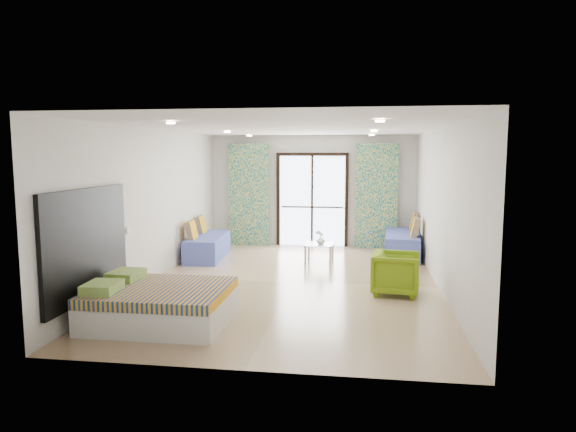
# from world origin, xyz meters

# --- Properties ---
(floor) EXTENTS (5.00, 7.50, 0.01)m
(floor) POSITION_xyz_m (0.00, 0.00, 0.00)
(floor) COLOR #9A7C5C
(floor) RESTS_ON ground
(ceiling) EXTENTS (5.00, 7.50, 0.01)m
(ceiling) POSITION_xyz_m (0.00, 0.00, 2.70)
(ceiling) COLOR silver
(ceiling) RESTS_ON ground
(wall_back) EXTENTS (5.00, 0.01, 2.70)m
(wall_back) POSITION_xyz_m (0.00, 3.75, 1.35)
(wall_back) COLOR silver
(wall_back) RESTS_ON ground
(wall_front) EXTENTS (5.00, 0.01, 2.70)m
(wall_front) POSITION_xyz_m (0.00, -3.75, 1.35)
(wall_front) COLOR silver
(wall_front) RESTS_ON ground
(wall_left) EXTENTS (0.01, 7.50, 2.70)m
(wall_left) POSITION_xyz_m (-2.50, 0.00, 1.35)
(wall_left) COLOR silver
(wall_left) RESTS_ON ground
(wall_right) EXTENTS (0.01, 7.50, 2.70)m
(wall_right) POSITION_xyz_m (2.50, 0.00, 1.35)
(wall_right) COLOR silver
(wall_right) RESTS_ON ground
(balcony_door) EXTENTS (1.76, 0.08, 2.28)m
(balcony_door) POSITION_xyz_m (0.00, 3.72, 1.26)
(balcony_door) COLOR black
(balcony_door) RESTS_ON floor
(balcony_rail) EXTENTS (1.52, 0.03, 0.04)m
(balcony_rail) POSITION_xyz_m (0.00, 3.73, 0.95)
(balcony_rail) COLOR #595451
(balcony_rail) RESTS_ON balcony_door
(curtain_left) EXTENTS (1.00, 0.10, 2.50)m
(curtain_left) POSITION_xyz_m (-1.55, 3.57, 1.25)
(curtain_left) COLOR silver
(curtain_left) RESTS_ON floor
(curtain_right) EXTENTS (1.00, 0.10, 2.50)m
(curtain_right) POSITION_xyz_m (1.55, 3.57, 1.25)
(curtain_right) COLOR silver
(curtain_right) RESTS_ON floor
(downlight_a) EXTENTS (0.12, 0.12, 0.02)m
(downlight_a) POSITION_xyz_m (-1.40, -2.00, 2.67)
(downlight_a) COLOR #FFE0B2
(downlight_a) RESTS_ON ceiling
(downlight_b) EXTENTS (0.12, 0.12, 0.02)m
(downlight_b) POSITION_xyz_m (1.40, -2.00, 2.67)
(downlight_b) COLOR #FFE0B2
(downlight_b) RESTS_ON ceiling
(downlight_c) EXTENTS (0.12, 0.12, 0.02)m
(downlight_c) POSITION_xyz_m (-1.40, 1.00, 2.67)
(downlight_c) COLOR #FFE0B2
(downlight_c) RESTS_ON ceiling
(downlight_d) EXTENTS (0.12, 0.12, 0.02)m
(downlight_d) POSITION_xyz_m (1.40, 1.00, 2.67)
(downlight_d) COLOR #FFE0B2
(downlight_d) RESTS_ON ceiling
(downlight_e) EXTENTS (0.12, 0.12, 0.02)m
(downlight_e) POSITION_xyz_m (-1.40, 3.00, 2.67)
(downlight_e) COLOR #FFE0B2
(downlight_e) RESTS_ON ceiling
(downlight_f) EXTENTS (0.12, 0.12, 0.02)m
(downlight_f) POSITION_xyz_m (1.40, 3.00, 2.67)
(downlight_f) COLOR #FFE0B2
(downlight_f) RESTS_ON ceiling
(headboard) EXTENTS (0.06, 2.10, 1.50)m
(headboard) POSITION_xyz_m (-2.46, -2.41, 1.05)
(headboard) COLOR black
(headboard) RESTS_ON floor
(switch_plate) EXTENTS (0.02, 0.10, 0.10)m
(switch_plate) POSITION_xyz_m (-2.47, -1.16, 1.05)
(switch_plate) COLOR silver
(switch_plate) RESTS_ON wall_left
(bed) EXTENTS (1.79, 1.46, 0.62)m
(bed) POSITION_xyz_m (-1.47, -2.41, 0.26)
(bed) COLOR silver
(bed) RESTS_ON floor
(daybed_left) EXTENTS (0.82, 1.81, 0.87)m
(daybed_left) POSITION_xyz_m (-2.12, 1.86, 0.27)
(daybed_left) COLOR #4A59B2
(daybed_left) RESTS_ON floor
(daybed_right) EXTENTS (0.85, 1.92, 0.92)m
(daybed_right) POSITION_xyz_m (2.12, 2.64, 0.29)
(daybed_right) COLOR #4A59B2
(daybed_right) RESTS_ON floor
(coffee_table) EXTENTS (0.61, 0.61, 0.68)m
(coffee_table) POSITION_xyz_m (0.34, 1.75, 0.35)
(coffee_table) COLOR silver
(coffee_table) RESTS_ON floor
(vase) EXTENTS (0.21, 0.22, 0.17)m
(vase) POSITION_xyz_m (0.37, 1.70, 0.47)
(vase) COLOR white
(vase) RESTS_ON coffee_table
(armchair) EXTENTS (0.77, 0.81, 0.75)m
(armchair) POSITION_xyz_m (1.76, -0.52, 0.37)
(armchair) COLOR #719713
(armchair) RESTS_ON floor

